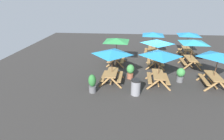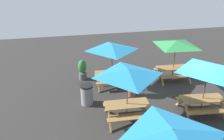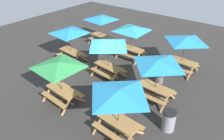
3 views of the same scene
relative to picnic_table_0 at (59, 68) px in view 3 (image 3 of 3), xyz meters
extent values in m
plane|color=#33302D|center=(-0.26, -3.14, -1.99)|extent=(27.96, 27.96, 0.00)
cube|color=#A87A44|center=(0.00, 0.00, -1.25)|extent=(1.84, 0.82, 0.05)
cube|color=#A87A44|center=(-0.04, -0.55, -1.54)|extent=(1.81, 0.38, 0.04)
cube|color=#A87A44|center=(0.04, 0.55, -1.54)|extent=(1.81, 0.38, 0.04)
cube|color=#A87A44|center=(-0.80, -0.31, -1.62)|extent=(0.12, 0.80, 0.81)
cube|color=#A87A44|center=(-0.75, 0.42, -1.62)|extent=(0.12, 0.80, 0.81)
cube|color=#A87A44|center=(0.75, -0.42, -1.62)|extent=(0.12, 0.80, 0.81)
cube|color=#A87A44|center=(0.80, 0.31, -1.62)|extent=(0.12, 0.80, 0.81)
cube|color=#A87A44|center=(0.00, 0.00, -1.77)|extent=(1.56, 0.18, 0.06)
cylinder|color=brown|center=(0.00, 0.00, -0.84)|extent=(0.04, 0.04, 2.30)
pyramid|color=green|center=(0.00, 0.00, 0.17)|extent=(2.82, 2.82, 0.28)
cube|color=#A87A44|center=(-0.32, -3.29, -1.25)|extent=(1.87, 0.91, 0.05)
cube|color=#A87A44|center=(-0.39, -3.83, -1.54)|extent=(1.82, 0.47, 0.04)
cube|color=#A87A44|center=(-0.25, -2.74, -1.54)|extent=(1.82, 0.47, 0.04)
cube|color=#A87A44|center=(-1.14, -3.56, -1.62)|extent=(0.16, 0.80, 0.81)
cube|color=#A87A44|center=(-1.05, -2.83, -1.62)|extent=(0.16, 0.80, 0.81)
cube|color=#A87A44|center=(0.41, -3.74, -1.62)|extent=(0.16, 0.80, 0.81)
cube|color=#A87A44|center=(0.50, -3.02, -1.62)|extent=(0.16, 0.80, 0.81)
cube|color=#A87A44|center=(-0.32, -3.29, -1.77)|extent=(1.56, 0.26, 0.06)
cylinder|color=brown|center=(-0.32, -3.29, -0.84)|extent=(0.04, 0.04, 2.30)
pyramid|color=#268CC6|center=(-0.32, -3.29, 0.17)|extent=(2.23, 2.23, 0.28)
cube|color=#A87A44|center=(-3.50, 0.07, -1.25)|extent=(1.84, 0.81, 0.05)
cube|color=#A87A44|center=(-3.53, -0.48, -1.54)|extent=(1.81, 0.37, 0.04)
cube|color=#A87A44|center=(-3.46, 0.62, -1.54)|extent=(1.81, 0.37, 0.04)
cube|color=#A87A44|center=(-4.30, -0.24, -1.62)|extent=(0.11, 0.80, 0.81)
cube|color=#A87A44|center=(-2.74, -0.34, -1.62)|extent=(0.11, 0.80, 0.81)
cube|color=#A87A44|center=(-2.70, 0.39, -1.62)|extent=(0.11, 0.80, 0.81)
cube|color=#A87A44|center=(-3.50, 0.07, -1.77)|extent=(1.56, 0.16, 0.06)
cylinder|color=brown|center=(-3.50, 0.07, -0.84)|extent=(0.04, 0.04, 2.30)
pyramid|color=#268CC6|center=(-3.50, 0.07, 0.17)|extent=(2.12, 2.12, 0.28)
cube|color=#A87A44|center=(2.90, -3.36, -1.25)|extent=(1.86, 0.87, 0.05)
cube|color=#A87A44|center=(2.85, -3.91, -1.54)|extent=(1.82, 0.43, 0.04)
cube|color=#A87A44|center=(2.95, -2.81, -1.54)|extent=(1.82, 0.43, 0.04)
cube|color=#A87A44|center=(2.09, -3.65, -1.62)|extent=(0.14, 0.80, 0.81)
cube|color=#A87A44|center=(2.16, -2.92, -1.62)|extent=(0.14, 0.80, 0.81)
cube|color=#A87A44|center=(3.64, -3.80, -1.62)|extent=(0.14, 0.80, 0.81)
cube|color=#A87A44|center=(3.71, -3.07, -1.62)|extent=(0.14, 0.80, 0.81)
cube|color=#A87A44|center=(2.90, -3.36, -1.77)|extent=(1.56, 0.22, 0.06)
cylinder|color=brown|center=(2.90, -3.36, -0.84)|extent=(0.04, 0.04, 2.30)
pyramid|color=#268CC6|center=(2.90, -3.36, 0.17)|extent=(2.82, 2.82, 0.28)
cube|color=#A87A44|center=(-3.52, -6.53, -1.25)|extent=(1.84, 0.80, 0.05)
cube|color=#A87A44|center=(-3.55, -7.08, -1.54)|extent=(1.81, 0.36, 0.04)
cube|color=#A87A44|center=(-3.49, -5.98, -1.54)|extent=(1.81, 0.36, 0.04)
cube|color=#A87A44|center=(-4.32, -6.85, -1.62)|extent=(0.11, 0.80, 0.81)
cube|color=#A87A44|center=(-4.28, -6.12, -1.62)|extent=(0.11, 0.80, 0.81)
cube|color=#A87A44|center=(-2.77, -6.94, -1.62)|extent=(0.11, 0.80, 0.81)
cube|color=#A87A44|center=(-2.72, -6.21, -1.62)|extent=(0.11, 0.80, 0.81)
cube|color=#A87A44|center=(-3.52, -6.53, -1.77)|extent=(1.56, 0.16, 0.06)
cylinder|color=brown|center=(-3.52, -6.53, -0.84)|extent=(0.04, 0.04, 2.30)
pyramid|color=#268CC6|center=(-3.52, -6.53, 0.17)|extent=(2.11, 2.11, 0.28)
cube|color=#A87A44|center=(-3.56, -2.99, -1.25)|extent=(1.83, 0.78, 0.05)
cube|color=#A87A44|center=(-3.58, -3.54, -1.54)|extent=(1.81, 0.34, 0.04)
cube|color=#A87A44|center=(-3.53, -2.44, -1.54)|extent=(1.81, 0.34, 0.04)
cube|color=#A87A44|center=(-4.35, -3.32, -1.62)|extent=(0.10, 0.80, 0.81)
cube|color=#A87A44|center=(-4.32, -2.59, -1.62)|extent=(0.10, 0.80, 0.81)
cube|color=#A87A44|center=(-2.80, -3.39, -1.62)|extent=(0.10, 0.80, 0.81)
cube|color=#A87A44|center=(-2.76, -2.66, -1.62)|extent=(0.10, 0.80, 0.81)
cube|color=#A87A44|center=(-3.56, -2.99, -1.77)|extent=(1.56, 0.14, 0.06)
cylinder|color=brown|center=(-3.56, -2.99, -0.84)|extent=(0.04, 0.04, 2.30)
pyramid|color=#268CC6|center=(-3.56, -2.99, 0.17)|extent=(2.09, 2.09, 0.28)
cube|color=#A87A44|center=(3.12, -6.77, -1.25)|extent=(1.87, 0.90, 0.05)
cube|color=#A87A44|center=(3.06, -7.31, -1.54)|extent=(1.82, 0.46, 0.04)
cube|color=#A87A44|center=(3.18, -6.22, -1.54)|extent=(1.82, 0.46, 0.04)
cube|color=#A87A44|center=(2.30, -7.04, -1.62)|extent=(0.15, 0.80, 0.81)
cube|color=#A87A44|center=(2.38, -6.32, -1.62)|extent=(0.15, 0.80, 0.81)
cube|color=#A87A44|center=(3.85, -7.22, -1.62)|extent=(0.15, 0.80, 0.81)
cube|color=#A87A44|center=(3.93, -6.49, -1.62)|extent=(0.15, 0.80, 0.81)
cube|color=#A87A44|center=(3.12, -6.77, -1.77)|extent=(1.56, 0.24, 0.06)
cylinder|color=brown|center=(3.12, -6.77, -0.84)|extent=(0.04, 0.04, 2.30)
pyramid|color=#268CC6|center=(3.12, -6.77, 0.17)|extent=(2.81, 2.81, 0.28)
cube|color=#A87A44|center=(-0.02, -6.17, -1.25)|extent=(1.81, 0.73, 0.05)
cube|color=#A87A44|center=(-0.03, -6.72, -1.54)|extent=(1.80, 0.29, 0.04)
cube|color=#A87A44|center=(-0.01, -5.62, -1.54)|extent=(1.80, 0.29, 0.04)
cube|color=#A87A44|center=(-0.81, -6.52, -1.62)|extent=(0.07, 0.80, 0.81)
cube|color=#A87A44|center=(-0.80, -5.79, -1.62)|extent=(0.07, 0.80, 0.81)
cube|color=#A87A44|center=(0.75, -6.54, -1.62)|extent=(0.07, 0.80, 0.81)
cube|color=#A87A44|center=(0.76, -5.81, -1.62)|extent=(0.07, 0.80, 0.81)
cube|color=#A87A44|center=(-0.02, -6.17, -1.77)|extent=(1.56, 0.10, 0.06)
cylinder|color=brown|center=(-0.02, -6.17, -0.84)|extent=(0.04, 0.04, 2.30)
pyramid|color=teal|center=(-0.02, -6.17, 0.17)|extent=(2.83, 2.83, 0.28)
cylinder|color=gray|center=(-5.02, -1.48, -1.54)|extent=(0.56, 0.56, 0.90)
cylinder|color=black|center=(-5.02, -1.48, -1.05)|extent=(0.59, 0.59, 0.08)
cylinder|color=#935138|center=(-2.79, -1.18, -1.79)|extent=(0.44, 0.44, 0.40)
ellipsoid|color=#3D8C42|center=(-2.79, -1.18, -1.26)|extent=(0.54, 0.54, 0.66)
cylinder|color=#59595B|center=(-3.04, -4.58, -1.79)|extent=(0.44, 0.44, 0.40)
ellipsoid|color=#3D8C42|center=(-3.04, -4.58, -1.28)|extent=(0.55, 0.55, 0.61)
camera|label=1|loc=(-14.26, -0.86, 3.44)|focal=28.00mm
camera|label=2|loc=(-5.78, -10.16, 3.63)|focal=35.00mm
camera|label=3|loc=(-7.33, 5.47, 5.03)|focal=35.00mm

